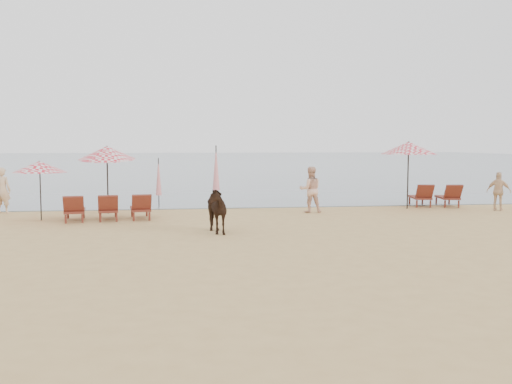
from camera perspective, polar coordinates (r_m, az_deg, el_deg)
ground at (r=13.60m, az=2.82°, el=-6.41°), size 120.00×120.00×0.00m
sea at (r=93.18m, az=-6.16°, el=3.22°), size 160.00×140.00×0.06m
lounger_cluster_left at (r=20.33m, az=-14.57°, el=-1.55°), size 3.07×2.04×0.63m
lounger_cluster_right at (r=25.16m, az=17.48°, el=-0.37°), size 2.12×2.06×0.66m
umbrella_open_left_a at (r=20.99m, az=-20.82°, el=2.36°), size 1.81×1.81×2.06m
umbrella_open_left_b at (r=22.26m, az=-14.68°, el=3.82°), size 2.09×2.13×2.67m
umbrella_open_right at (r=23.98m, az=15.01°, el=4.27°), size 2.25×2.25×2.75m
umbrella_closed_left at (r=24.05m, az=-9.72°, el=1.49°), size 0.25×0.25×2.06m
umbrella_closed_right at (r=24.85m, az=-4.01°, el=2.39°), size 0.31×0.31×2.58m
cow at (r=17.00m, az=-4.34°, el=-1.81°), size 1.08×1.74×1.37m
beachgoer_left at (r=23.77m, az=-24.03°, el=0.16°), size 0.71×0.55×1.76m
beachgoer_right_a at (r=22.06m, az=5.47°, el=0.25°), size 0.88×0.70×1.77m
beachgoer_right_b at (r=24.53m, az=23.11°, el=0.06°), size 0.94×0.84×1.54m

